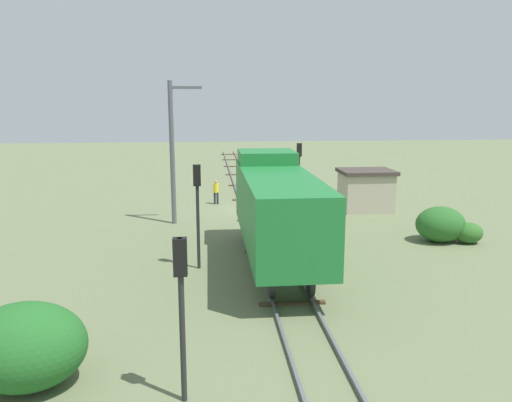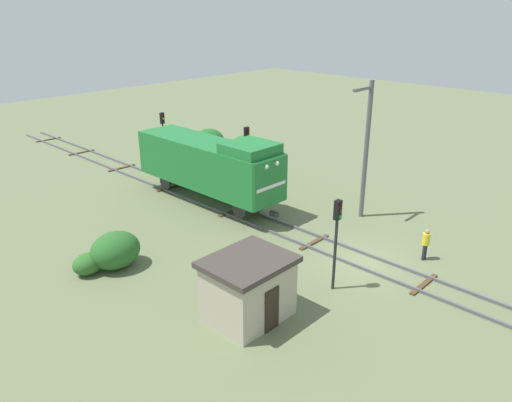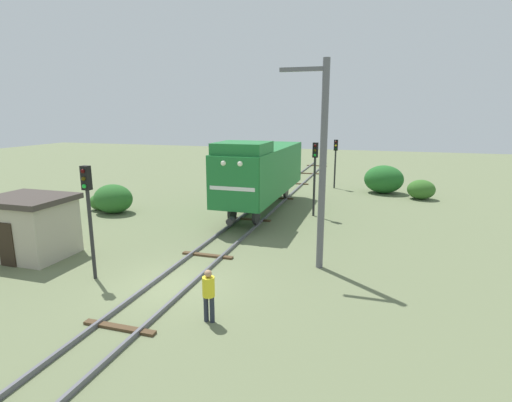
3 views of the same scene
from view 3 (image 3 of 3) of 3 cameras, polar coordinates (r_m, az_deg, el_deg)
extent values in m
plane|color=#66704C|center=(15.60, -11.86, -11.69)|extent=(116.38, 116.38, 0.00)
cube|color=#595960|center=(15.91, -14.19, -11.01)|extent=(0.10, 77.58, 0.16)
cube|color=#595960|center=(15.25, -9.45, -11.84)|extent=(0.10, 77.58, 0.16)
cube|color=#4C3823|center=(13.16, -18.94, -16.73)|extent=(2.40, 0.24, 0.09)
cube|color=#4C3823|center=(18.25, -6.94, -7.70)|extent=(2.40, 0.24, 0.09)
cube|color=#4C3823|center=(24.01, -0.67, -2.63)|extent=(2.40, 0.24, 0.09)
cube|color=#4C3823|center=(30.06, 3.10, 0.46)|extent=(2.40, 0.24, 0.09)
cube|color=#4C3823|center=(36.25, 5.59, 2.50)|extent=(2.40, 0.24, 0.09)
cube|color=#4C3823|center=(42.53, 7.36, 3.94)|extent=(2.40, 0.24, 0.09)
cube|color=#4C3823|center=(48.85, 8.68, 5.01)|extent=(2.40, 0.24, 0.09)
cube|color=#1E7233|center=(25.70, 0.93, 4.44)|extent=(2.90, 11.00, 2.90)
cube|color=#1E7233|center=(21.80, -1.94, 7.61)|extent=(2.75, 2.80, 0.60)
cube|color=#1E7233|center=(20.49, -3.41, 2.34)|extent=(2.84, 0.10, 2.84)
cube|color=white|center=(20.49, -3.44, 1.77)|extent=(2.46, 0.06, 0.20)
sphere|color=white|center=(20.44, -4.69, 5.42)|extent=(0.28, 0.28, 0.28)
sphere|color=white|center=(20.13, -2.30, 5.34)|extent=(0.28, 0.28, 0.28)
cylinder|color=#262628|center=(20.63, -3.64, -2.86)|extent=(0.36, 0.50, 0.36)
cylinder|color=#262628|center=(22.86, -3.41, -1.72)|extent=(0.18, 1.10, 1.10)
cylinder|color=#262628|center=(22.41, 0.04, -1.99)|extent=(0.18, 1.10, 1.10)
cylinder|color=#262628|center=(29.73, 1.58, 1.64)|extent=(0.18, 1.10, 1.10)
cylinder|color=#262628|center=(29.39, 4.29, 1.48)|extent=(0.18, 1.10, 1.10)
cylinder|color=#262628|center=(16.39, -22.58, -3.01)|extent=(0.14, 0.14, 4.42)
cube|color=black|center=(16.04, -23.10, 3.06)|extent=(0.32, 0.24, 0.90)
sphere|color=#390606|center=(15.89, -23.51, 3.93)|extent=(0.16, 0.16, 0.16)
sphere|color=#3C3306|center=(15.93, -23.42, 2.94)|extent=(0.16, 0.16, 0.16)
sphere|color=green|center=(15.98, -23.34, 1.95)|extent=(0.16, 0.16, 0.16)
cylinder|color=#262628|center=(24.80, 8.35, 3.01)|extent=(0.14, 0.14, 4.56)
cube|color=black|center=(24.57, 8.48, 7.22)|extent=(0.32, 0.24, 0.90)
sphere|color=#390606|center=(24.41, 8.45, 7.82)|extent=(0.16, 0.16, 0.16)
sphere|color=#3C3306|center=(24.43, 8.43, 7.17)|extent=(0.16, 0.16, 0.16)
sphere|color=green|center=(24.46, 8.41, 6.51)|extent=(0.16, 0.16, 0.16)
cylinder|color=#262628|center=(34.50, 11.24, 5.18)|extent=(0.14, 0.14, 4.11)
cube|color=black|center=(34.34, 11.35, 7.83)|extent=(0.32, 0.24, 0.90)
sphere|color=#390606|center=(34.18, 11.34, 8.27)|extent=(0.16, 0.16, 0.16)
sphere|color=yellow|center=(34.20, 11.32, 7.80)|extent=(0.16, 0.16, 0.16)
sphere|color=black|center=(34.23, 11.30, 7.33)|extent=(0.16, 0.16, 0.16)
cylinder|color=#262B38|center=(12.83, -7.14, -14.98)|extent=(0.15, 0.15, 0.85)
cylinder|color=#262B38|center=(12.76, -6.29, -15.13)|extent=(0.15, 0.15, 0.85)
cylinder|color=yellow|center=(12.47, -6.80, -12.06)|extent=(0.38, 0.38, 0.62)
sphere|color=tan|center=(12.30, -6.86, -10.26)|extent=(0.23, 0.23, 0.23)
cylinder|color=#595960|center=(16.07, 9.52, 4.65)|extent=(0.28, 0.28, 8.34)
cube|color=#595960|center=(16.15, 6.69, 18.19)|extent=(1.80, 0.16, 0.16)
cube|color=#B2A893|center=(20.42, -29.44, -3.53)|extent=(3.20, 2.60, 2.50)
cube|color=#3F3833|center=(20.12, -29.86, 0.23)|extent=(3.50, 2.90, 0.24)
cube|color=#2D2319|center=(19.66, -32.11, -5.32)|extent=(0.80, 0.06, 1.90)
ellipsoid|color=#356826|center=(32.09, 22.53, 1.52)|extent=(2.00, 1.64, 1.46)
ellipsoid|color=#286026|center=(27.11, -19.73, 0.30)|extent=(2.55, 2.09, 1.86)
ellipsoid|color=#2F6426|center=(28.31, -21.36, -0.14)|extent=(1.48, 1.21, 1.08)
ellipsoid|color=#226226|center=(33.48, 17.79, 2.97)|extent=(3.05, 2.50, 2.22)
camera|label=1|loc=(45.36, 12.18, 13.33)|focal=35.00mm
camera|label=2|loc=(27.94, -74.24, 16.19)|focal=35.00mm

